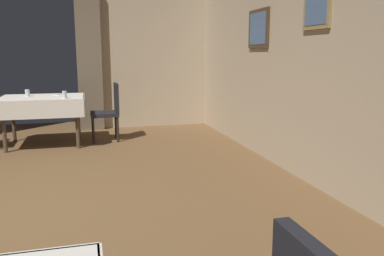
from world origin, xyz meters
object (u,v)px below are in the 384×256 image
(dining_table_mid, at_px, (43,103))
(chair_mid_right, at_px, (109,109))
(glass_mid_c, at_px, (27,93))
(plate_mid_b, at_px, (59,95))
(glass_mid_a, at_px, (65,95))

(dining_table_mid, relative_size, chair_mid_right, 1.34)
(dining_table_mid, relative_size, glass_mid_c, 11.53)
(chair_mid_right, xyz_separation_m, plate_mid_b, (-0.77, 0.10, 0.24))
(chair_mid_right, height_order, plate_mid_b, chair_mid_right)
(dining_table_mid, bearing_deg, glass_mid_c, 152.11)
(chair_mid_right, bearing_deg, glass_mid_c, 178.31)
(chair_mid_right, relative_size, glass_mid_c, 8.63)
(chair_mid_right, distance_m, glass_mid_a, 0.84)
(chair_mid_right, distance_m, plate_mid_b, 0.81)
(glass_mid_a, xyz_separation_m, glass_mid_c, (-0.57, 0.47, -0.00))
(dining_table_mid, relative_size, plate_mid_b, 6.73)
(dining_table_mid, distance_m, chair_mid_right, 1.02)
(dining_table_mid, distance_m, glass_mid_a, 0.52)
(glass_mid_c, bearing_deg, plate_mid_b, 7.58)
(dining_table_mid, height_order, glass_mid_c, glass_mid_c)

